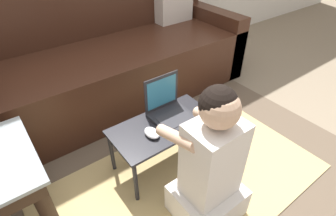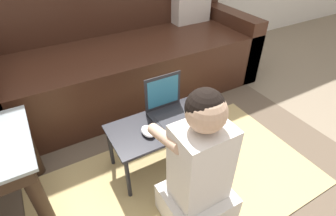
{
  "view_description": "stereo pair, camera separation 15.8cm",
  "coord_description": "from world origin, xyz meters",
  "px_view_note": "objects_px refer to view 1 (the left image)",
  "views": [
    {
      "loc": [
        -0.83,
        -0.86,
        1.33
      ],
      "look_at": [
        -0.07,
        0.15,
        0.39
      ],
      "focal_mm": 28.0,
      "sensor_mm": 36.0,
      "label": 1
    },
    {
      "loc": [
        -0.7,
        -0.95,
        1.33
      ],
      "look_at": [
        -0.07,
        0.15,
        0.39
      ],
      "focal_mm": 28.0,
      "sensor_mm": 36.0,
      "label": 2
    }
  ],
  "objects_px": {
    "laptop_desk": "(164,129)",
    "laptop": "(170,111)",
    "person_seated": "(210,168)",
    "couch": "(116,60)",
    "computer_mouse": "(152,133)"
  },
  "relations": [
    {
      "from": "laptop",
      "to": "person_seated",
      "type": "height_order",
      "value": "person_seated"
    },
    {
      "from": "laptop_desk",
      "to": "laptop",
      "type": "xyz_separation_m",
      "value": [
        0.07,
        0.03,
        0.08
      ]
    },
    {
      "from": "laptop_desk",
      "to": "person_seated",
      "type": "xyz_separation_m",
      "value": [
        -0.03,
        -0.42,
        0.06
      ]
    },
    {
      "from": "laptop_desk",
      "to": "laptop",
      "type": "bearing_deg",
      "value": 24.67
    },
    {
      "from": "person_seated",
      "to": "laptop_desk",
      "type": "bearing_deg",
      "value": 85.77
    },
    {
      "from": "laptop_desk",
      "to": "laptop",
      "type": "height_order",
      "value": "laptop"
    },
    {
      "from": "computer_mouse",
      "to": "couch",
      "type": "bearing_deg",
      "value": 73.49
    },
    {
      "from": "laptop",
      "to": "couch",
      "type": "bearing_deg",
      "value": 83.33
    },
    {
      "from": "computer_mouse",
      "to": "person_seated",
      "type": "height_order",
      "value": "person_seated"
    },
    {
      "from": "computer_mouse",
      "to": "person_seated",
      "type": "relative_size",
      "value": 0.13
    },
    {
      "from": "couch",
      "to": "laptop_desk",
      "type": "distance_m",
      "value": 0.96
    },
    {
      "from": "couch",
      "to": "laptop_desk",
      "type": "bearing_deg",
      "value": -100.85
    },
    {
      "from": "couch",
      "to": "laptop_desk",
      "type": "relative_size",
      "value": 3.51
    },
    {
      "from": "laptop_desk",
      "to": "person_seated",
      "type": "distance_m",
      "value": 0.43
    },
    {
      "from": "laptop_desk",
      "to": "computer_mouse",
      "type": "relative_size",
      "value": 5.86
    }
  ]
}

